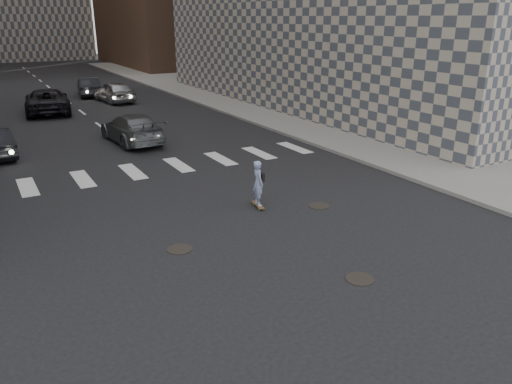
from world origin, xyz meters
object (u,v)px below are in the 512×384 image
traffic_car_b (132,128)px  traffic_car_c (47,101)px  skateboarder (258,183)px  traffic_car_d (114,92)px  traffic_car_e (89,87)px

traffic_car_b → traffic_car_c: bearing=-80.5°
skateboarder → traffic_car_d: (1.54, 24.17, -0.07)m
skateboarder → traffic_car_e: skateboarder is taller
traffic_car_c → traffic_car_d: (4.99, 2.33, -0.02)m
skateboarder → traffic_car_d: skateboarder is taller
traffic_car_c → traffic_car_e: traffic_car_c is taller
traffic_car_b → traffic_car_e: size_ratio=1.13×
traffic_car_d → traffic_car_e: 4.09m
traffic_car_c → traffic_car_d: size_ratio=1.26×
traffic_car_c → traffic_car_e: size_ratio=1.30×
traffic_car_c → traffic_car_e: bearing=-115.6°
traffic_car_b → traffic_car_e: (1.53, 17.08, 0.00)m
traffic_car_d → traffic_car_b: bearing=71.5°
traffic_car_d → traffic_car_e: traffic_car_d is taller
traffic_car_b → traffic_car_d: (2.52, 13.12, 0.05)m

